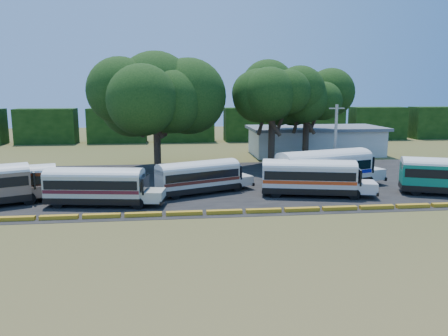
{
  "coord_description": "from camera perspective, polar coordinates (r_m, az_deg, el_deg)",
  "views": [
    {
      "loc": [
        -2.15,
        -30.44,
        9.21
      ],
      "look_at": [
        2.05,
        6.0,
        2.61
      ],
      "focal_mm": 35.0,
      "sensor_mm": 36.0,
      "label": 1
    }
  ],
  "objects": [
    {
      "name": "utility_pole",
      "position": [
        46.42,
        14.34,
        3.41
      ],
      "size": [
        1.6,
        0.3,
        7.72
      ],
      "color": "gray",
      "rests_on": "ground"
    },
    {
      "name": "asphalt_strip",
      "position": [
        43.54,
        -2.28,
        -2.01
      ],
      "size": [
        64.0,
        24.0,
        0.02
      ],
      "primitive_type": "cube",
      "color": "black",
      "rests_on": "ground"
    },
    {
      "name": "terminal_building",
      "position": [
        64.11,
        11.81,
        3.56
      ],
      "size": [
        19.0,
        9.0,
        4.0
      ],
      "color": "silver",
      "rests_on": "ground"
    },
    {
      "name": "bus_white_red",
      "position": [
        38.77,
        11.29,
        -0.98
      ],
      "size": [
        10.09,
        4.52,
        3.22
      ],
      "rotation": [
        0.0,
        0.0,
        -0.22
      ],
      "color": "black",
      "rests_on": "ground"
    },
    {
      "name": "tree_east",
      "position": [
        57.26,
        10.8,
        9.11
      ],
      "size": [
        8.07,
        8.07,
        11.32
      ],
      "color": "#36281B",
      "rests_on": "ground"
    },
    {
      "name": "curb",
      "position": [
        32.79,
        -2.57,
        -5.85
      ],
      "size": [
        53.7,
        0.45,
        0.3
      ],
      "color": "gold",
      "rests_on": "ground"
    },
    {
      "name": "tree_west",
      "position": [
        49.21,
        -8.91,
        9.82
      ],
      "size": [
        11.94,
        11.94,
        13.39
      ],
      "color": "#36281B",
      "rests_on": "ground"
    },
    {
      "name": "tree_center",
      "position": [
        52.98,
        6.34,
        9.46
      ],
      "size": [
        8.58,
        8.58,
        11.79
      ],
      "color": "#36281B",
      "rests_on": "ground"
    },
    {
      "name": "ground",
      "position": [
        31.87,
        -2.44,
        -6.6
      ],
      "size": [
        160.0,
        160.0,
        0.0
      ],
      "primitive_type": "plane",
      "color": "#3F4C19",
      "rests_on": "ground"
    },
    {
      "name": "bus_cream_east",
      "position": [
        38.96,
        -3.17,
        -0.96
      ],
      "size": [
        9.2,
        5.51,
        2.97
      ],
      "rotation": [
        0.0,
        0.0,
        0.39
      ],
      "color": "black",
      "rests_on": "ground"
    },
    {
      "name": "bus_red",
      "position": [
        40.13,
        -26.07,
        -1.59
      ],
      "size": [
        9.44,
        4.66,
        3.02
      ],
      "rotation": [
        0.0,
        0.0,
        0.28
      ],
      "color": "black",
      "rests_on": "ground"
    },
    {
      "name": "treeline_backdrop",
      "position": [
        78.71,
        -5.02,
        5.64
      ],
      "size": [
        130.0,
        4.0,
        6.0
      ],
      "color": "black",
      "rests_on": "ground"
    },
    {
      "name": "bus_white_blue",
      "position": [
        42.04,
        13.16,
        0.16
      ],
      "size": [
        11.47,
        5.88,
        3.67
      ],
      "rotation": [
        0.0,
        0.0,
        0.3
      ],
      "color": "black",
      "rests_on": "ground"
    },
    {
      "name": "bus_cream_west",
      "position": [
        36.29,
        -16.18,
        -2.07
      ],
      "size": [
        9.66,
        3.77,
        3.09
      ],
      "rotation": [
        0.0,
        0.0,
        -0.16
      ],
      "color": "black",
      "rests_on": "ground"
    }
  ]
}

